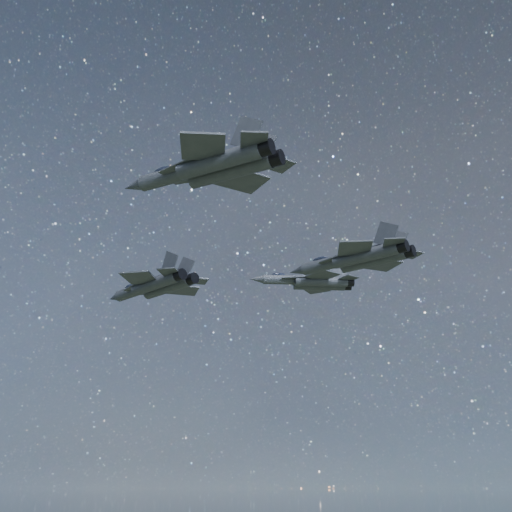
% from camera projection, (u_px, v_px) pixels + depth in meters
% --- Properties ---
extents(jet_lead, '(16.95, 11.20, 4.33)m').
position_uv_depth(jet_lead, '(155.00, 285.00, 75.54)').
color(jet_lead, '#2E323A').
extents(jet_left, '(15.71, 10.31, 4.04)m').
position_uv_depth(jet_left, '(312.00, 282.00, 88.00)').
color(jet_left, '#2E323A').
extents(jet_right, '(17.97, 12.52, 4.52)m').
position_uv_depth(jet_right, '(212.00, 167.00, 55.51)').
color(jet_right, '#2E323A').
extents(jet_slot, '(16.72, 11.30, 4.21)m').
position_uv_depth(jet_slot, '(359.00, 258.00, 69.13)').
color(jet_slot, '#2E323A').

